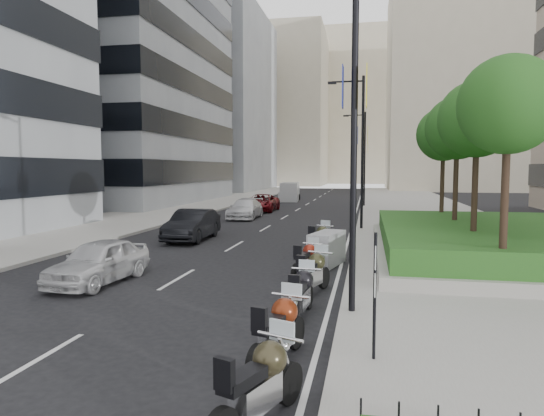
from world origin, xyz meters
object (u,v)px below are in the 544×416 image
(motorcycle_0, at_px, (260,384))
(car_c, at_px, (245,209))
(motorcycle_4, at_px, (307,260))
(motorcycle_5, at_px, (327,249))
(car_d, at_px, (262,203))
(motorcycle_1, at_px, (279,330))
(lamp_post_1, at_px, (360,144))
(car_b, at_px, (192,225))
(car_a, at_px, (99,261))
(motorcycle_2, at_px, (302,293))
(delivery_van, at_px, (290,192))
(lamp_post_0, at_px, (348,109))
(lamp_post_2, at_px, (363,154))
(parking_sign, at_px, (375,289))
(motorcycle_6, at_px, (320,240))

(motorcycle_0, relative_size, car_c, 0.46)
(motorcycle_4, height_order, motorcycle_5, motorcycle_5)
(motorcycle_5, xyz_separation_m, car_d, (-7.48, 22.49, 0.10))
(motorcycle_1, bearing_deg, motorcycle_0, -162.15)
(lamp_post_1, bearing_deg, motorcycle_1, -93.09)
(motorcycle_0, bearing_deg, car_b, 44.66)
(motorcycle_5, relative_size, car_c, 0.45)
(motorcycle_1, distance_m, car_a, 8.57)
(motorcycle_0, height_order, motorcycle_2, motorcycle_0)
(car_b, xyz_separation_m, car_d, (-0.17, 17.25, -0.05))
(motorcycle_1, height_order, motorcycle_4, motorcycle_1)
(motorcycle_0, relative_size, motorcycle_4, 1.05)
(delivery_van, bearing_deg, motorcycle_5, -83.44)
(lamp_post_0, bearing_deg, car_d, 106.42)
(motorcycle_0, distance_m, car_a, 10.21)
(lamp_post_2, relative_size, motorcycle_0, 4.01)
(lamp_post_1, relative_size, lamp_post_2, 1.00)
(lamp_post_2, xyz_separation_m, delivery_van, (-8.21, 7.28, -4.09))
(lamp_post_1, distance_m, parking_sign, 20.33)
(parking_sign, xyz_separation_m, motorcycle_5, (-1.64, 9.22, -0.82))
(motorcycle_1, relative_size, motorcycle_6, 1.00)
(motorcycle_1, xyz_separation_m, car_c, (-7.24, 25.68, 0.08))
(parking_sign, bearing_deg, motorcycle_5, 100.06)
(delivery_van, bearing_deg, car_a, -94.34)
(motorcycle_5, bearing_deg, car_a, 135.64)
(motorcycle_2, height_order, motorcycle_6, motorcycle_6)
(motorcycle_1, bearing_deg, car_a, 66.79)
(lamp_post_1, relative_size, car_d, 1.71)
(motorcycle_1, bearing_deg, parking_sign, -70.03)
(lamp_post_1, bearing_deg, lamp_post_0, -90.00)
(motorcycle_6, xyz_separation_m, car_b, (-6.82, 2.97, 0.14))
(lamp_post_1, distance_m, lamp_post_2, 18.00)
(lamp_post_1, xyz_separation_m, car_a, (-7.90, -14.98, -4.36))
(car_b, bearing_deg, motorcycle_5, -36.75)
(parking_sign, xyz_separation_m, motorcycle_0, (-1.60, -2.45, -0.83))
(motorcycle_2, height_order, delivery_van, delivery_van)
(motorcycle_0, relative_size, delivery_van, 0.44)
(parking_sign, height_order, motorcycle_1, parking_sign)
(lamp_post_0, bearing_deg, motorcycle_6, 99.80)
(lamp_post_2, distance_m, car_b, 25.32)
(motorcycle_0, distance_m, delivery_van, 48.28)
(lamp_post_2, relative_size, delivery_van, 1.75)
(car_a, bearing_deg, parking_sign, -26.36)
(motorcycle_0, xyz_separation_m, delivery_van, (-7.26, 47.73, 0.35))
(car_c, bearing_deg, motorcycle_6, -64.96)
(motorcycle_1, xyz_separation_m, car_b, (-7.20, 14.64, 0.15))
(lamp_post_1, distance_m, car_c, 10.89)
(parking_sign, height_order, motorcycle_2, parking_sign)
(lamp_post_2, bearing_deg, parking_sign, -89.01)
(motorcycle_0, relative_size, car_b, 0.47)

